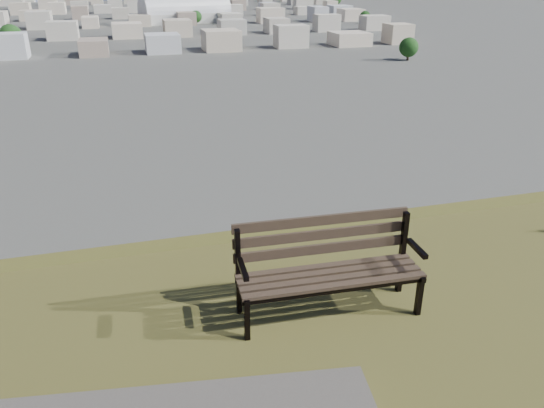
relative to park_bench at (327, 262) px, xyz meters
name	(u,v)px	position (x,y,z in m)	size (l,w,h in m)	color
park_bench	(327,262)	(0.00, 0.00, 0.00)	(1.76, 0.64, 0.91)	#433426
arena	(185,14)	(36.69, 311.25, -20.74)	(51.17, 29.91, 20.26)	beige
city_blocks	(117,8)	(0.90, 392.01, -22.01)	(395.00, 361.00, 7.00)	beige
city_trees	(68,15)	(-25.49, 316.57, -20.68)	(406.52, 387.20, 9.98)	#38281C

